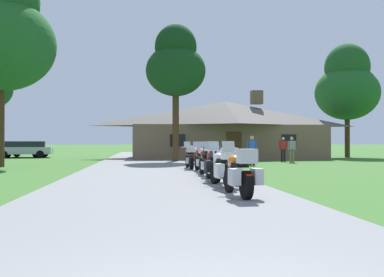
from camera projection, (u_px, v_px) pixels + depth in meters
ground_plane at (151, 169)px, 22.82m from camera, size 500.00×500.00×0.00m
asphalt_driveway at (152, 171)px, 20.83m from camera, size 6.40×80.00×0.06m
motorcycle_orange_nearest_to_camera at (240, 173)px, 10.88m from camera, size 0.82×2.08×1.30m
motorcycle_white_second_in_row at (224, 168)px, 13.33m from camera, size 0.88×2.08×1.30m
motorcycle_red_third_in_row at (214, 164)px, 15.29m from camera, size 0.74×2.08×1.30m
motorcycle_red_fourth_in_row at (206, 161)px, 17.71m from camera, size 0.66×2.08×1.30m
motorcycle_red_fifth_in_row at (201, 159)px, 20.23m from camera, size 0.66×2.08×1.30m
motorcycle_orange_farthest_in_row at (190, 157)px, 22.48m from camera, size 0.66×2.08×1.30m
stone_lodge at (225, 129)px, 38.24m from camera, size 15.62×8.30×5.55m
bystander_red_shirt_near_lodge at (283, 148)px, 32.22m from camera, size 0.53×0.31×1.67m
bystander_gray_shirt_beside_signpost at (292, 148)px, 30.39m from camera, size 0.55×0.22×1.67m
bystander_blue_shirt_by_tree at (252, 149)px, 26.90m from camera, size 0.55×0.25×1.69m
tree_right_of_lodge at (347, 85)px, 41.16m from camera, size 5.57×5.57×9.97m
tree_by_lodge_front at (176, 64)px, 31.76m from camera, size 4.05×4.05×9.30m
tree_left_near at (1, 32)px, 25.13m from camera, size 5.83×5.83×11.08m
parked_silver_suv_far_left at (24, 149)px, 39.60m from camera, size 4.82×2.51×1.40m
parked_white_sedan_far_left at (26, 150)px, 41.21m from camera, size 4.50×2.69×1.20m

